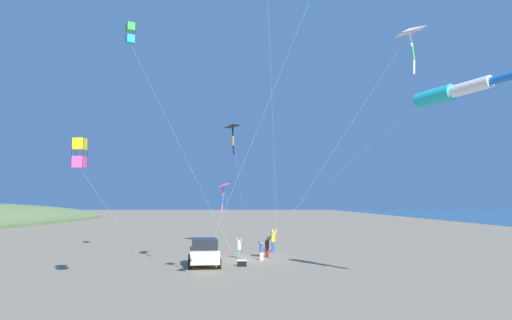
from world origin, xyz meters
The scene contains 13 objects.
ground_plane centered at (0.00, 0.00, 0.00)m, with size 600.00×600.00×0.00m, color gray.
parked_car centered at (-3.03, -4.67, 0.95)m, with size 2.63×4.55×1.85m.
cooler_box centered at (-0.52, -4.52, 0.21)m, with size 0.62×0.42×0.42m.
person_adult_flyer centered at (1.64, 5.21, 1.07)m, with size 0.66×0.71×1.97m.
person_child_green_jacket centered at (0.72, -0.87, 0.76)m, with size 0.48×0.41×1.40m.
person_child_grey_jacket centered at (-1.00, 0.32, 0.82)m, with size 0.35×0.45×1.51m.
person_bystander_far centered at (1.14, 0.93, 0.90)m, with size 0.59×0.57×1.64m.
kite_windsock_black_fish_shape centered at (10.13, -14.10, 9.51)m, with size 13.80×16.38×9.91m.
kite_delta_striped_overhead centered at (8.30, -13.51, 12.67)m, with size 8.75×6.94×12.99m.
kite_box_checkered_midright centered at (-8.12, -13.54, 6.64)m, with size 2.47×6.74×7.38m.
kite_delta_small_distant centered at (-1.06, -12.54, 5.02)m, with size 0.83×10.34×5.26m.
kite_delta_long_streamer_right centered at (-0.56, -13.12, 7.96)m, with size 0.90×13.08×8.19m.
kite_box_magenta_far_left centered at (-8.41, -4.28, 16.05)m, with size 7.30×6.31×16.79m.
Camera 1 is at (1.21, -37.40, 4.14)m, focal length 34.32 mm.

